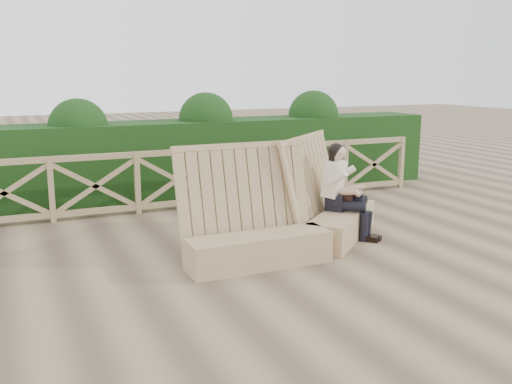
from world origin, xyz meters
name	(u,v)px	position (x,y,z in m)	size (l,w,h in m)	color
ground	(257,268)	(0.00, 0.00, 0.00)	(60.00, 60.00, 0.00)	brown
bench	(299,223)	(0.86, 0.47, 0.39)	(3.46, 1.87, 1.55)	#9E7E5A
woman	(342,188)	(1.76, 0.79, 0.74)	(0.78, 0.89, 1.42)	black
guardrail	(177,180)	(0.00, 3.50, 0.55)	(10.10, 0.09, 1.10)	#87724E
hedge	(159,160)	(0.00, 4.70, 0.75)	(12.00, 1.20, 1.50)	black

